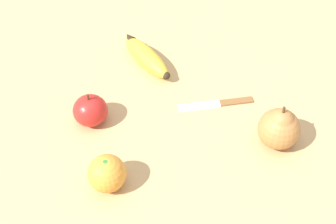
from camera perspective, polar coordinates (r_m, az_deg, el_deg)
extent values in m
plane|color=tan|center=(1.04, -3.21, 3.07)|extent=(3.00, 3.00, 0.00)
ellipsoid|color=gold|center=(1.08, -2.64, 6.68)|extent=(0.10, 0.17, 0.04)
cone|color=#2D2314|center=(1.13, -4.88, 9.05)|extent=(0.03, 0.04, 0.03)
sphere|color=#2D2314|center=(1.03, -0.17, 4.36)|extent=(0.02, 0.02, 0.02)
sphere|color=orange|center=(0.85, -7.45, -7.43)|extent=(0.07, 0.07, 0.07)
cylinder|color=#337A33|center=(0.82, -7.67, -6.08)|extent=(0.01, 0.01, 0.00)
sphere|color=#B2753D|center=(0.92, 13.36, -2.02)|extent=(0.08, 0.08, 0.08)
sphere|color=#B2753D|center=(0.91, 13.60, -1.09)|extent=(0.05, 0.05, 0.05)
cylinder|color=#4C3319|center=(0.88, 13.93, 0.17)|extent=(0.01, 0.01, 0.02)
ellipsoid|color=red|center=(0.96, -9.45, 0.19)|extent=(0.07, 0.07, 0.06)
cylinder|color=#4C3319|center=(0.93, -9.73, 1.79)|extent=(0.00, 0.00, 0.01)
cube|color=silver|center=(0.99, 3.86, 0.76)|extent=(0.09, 0.03, 0.00)
cube|color=brown|center=(1.01, 8.34, 1.37)|extent=(0.07, 0.02, 0.01)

